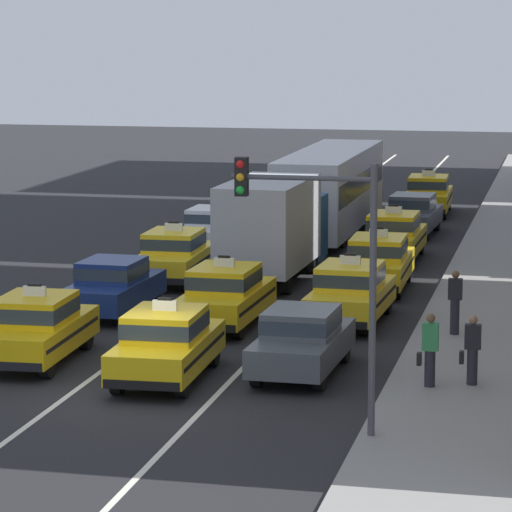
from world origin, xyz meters
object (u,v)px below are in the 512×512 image
(taxi_left_sixth, at_px, (278,193))
(traffic_light_pole, at_px, (324,249))
(sedan_left_second, at_px, (113,285))
(taxi_center_second, at_px, (225,295))
(taxi_center_nearest, at_px, (166,343))
(pedestrian_mid_block, at_px, (455,302))
(pedestrian_by_storefront, at_px, (430,350))
(pedestrian_near_crosswalk, at_px, (472,350))
(taxi_right_second, at_px, (351,292))
(taxi_right_sixth, at_px, (428,194))
(taxi_left_third, at_px, (175,255))
(box_truck_center_third, at_px, (274,225))
(taxi_right_third, at_px, (378,261))
(sedan_left_fifth, at_px, (246,209))
(sedan_right_nearest, at_px, (302,339))
(sedan_left_fourth, at_px, (213,228))
(bus_center_fourth, at_px, (330,187))
(taxi_left_nearest, at_px, (37,327))
(sedan_right_fifth, at_px, (413,213))
(taxi_right_fourth, at_px, (394,235))

(taxi_left_sixth, height_order, traffic_light_pole, traffic_light_pole)
(sedan_left_second, height_order, taxi_center_second, taxi_center_second)
(taxi_center_nearest, bearing_deg, pedestrian_mid_block, 43.44)
(pedestrian_by_storefront, bearing_deg, pedestrian_near_crosswalk, 22.45)
(taxi_right_second, relative_size, taxi_right_sixth, 1.00)
(pedestrian_near_crosswalk, bearing_deg, taxi_left_third, 130.18)
(taxi_center_second, xyz_separation_m, box_truck_center_third, (-0.17, 7.37, 0.90))
(taxi_center_second, relative_size, taxi_right_third, 1.00)
(taxi_center_nearest, distance_m, box_truck_center_third, 13.60)
(sedan_left_second, distance_m, taxi_right_third, 8.70)
(sedan_left_second, xyz_separation_m, box_truck_center_third, (3.30, 6.44, 0.93))
(taxi_center_second, bearing_deg, pedestrian_by_storefront, -44.90)
(sedan_left_fifth, height_order, pedestrian_near_crosswalk, pedestrian_near_crosswalk)
(sedan_right_nearest, relative_size, pedestrian_near_crosswalk, 2.76)
(sedan_left_second, relative_size, traffic_light_pole, 0.78)
(taxi_center_second, bearing_deg, sedan_right_nearest, -58.82)
(traffic_light_pole, bearing_deg, box_truck_center_third, 104.56)
(taxi_right_third, bearing_deg, box_truck_center_third, 164.08)
(sedan_left_second, bearing_deg, traffic_light_pole, -54.88)
(taxi_right_third, xyz_separation_m, traffic_light_pole, (1.10, -16.65, 2.94))
(box_truck_center_third, height_order, pedestrian_mid_block, box_truck_center_third)
(sedan_left_fourth, relative_size, sedan_right_nearest, 0.99)
(taxi_right_second, height_order, traffic_light_pole, traffic_light_pole)
(sedan_left_fifth, distance_m, pedestrian_near_crosswalk, 26.00)
(box_truck_center_third, height_order, sedan_right_nearest, box_truck_center_third)
(taxi_left_third, xyz_separation_m, traffic_light_pole, (7.56, -16.59, 2.94))
(sedan_left_fourth, height_order, taxi_center_nearest, taxi_center_nearest)
(traffic_light_pole, bearing_deg, pedestrian_mid_block, 79.73)
(taxi_left_sixth, height_order, taxi_right_second, same)
(taxi_left_third, relative_size, bus_center_fourth, 0.41)
(sedan_left_fourth, height_order, pedestrian_by_storefront, pedestrian_by_storefront)
(taxi_right_sixth, xyz_separation_m, pedestrian_near_crosswalk, (3.96, -30.25, 0.06))
(taxi_center_nearest, bearing_deg, sedan_left_fifth, 98.28)
(taxi_right_second, bearing_deg, box_truck_center_third, 118.57)
(taxi_left_third, distance_m, pedestrian_mid_block, 11.51)
(sedan_left_fourth, distance_m, taxi_center_nearest, 19.25)
(sedan_left_second, height_order, box_truck_center_third, box_truck_center_third)
(sedan_left_fourth, height_order, bus_center_fourth, bus_center_fourth)
(sedan_left_second, bearing_deg, taxi_left_nearest, -90.01)
(sedan_left_fourth, xyz_separation_m, pedestrian_by_storefront, (9.58, -18.82, 0.13))
(sedan_left_second, distance_m, sedan_right_fifth, 18.57)
(sedan_left_fourth, bearing_deg, taxi_right_second, -59.98)
(taxi_left_third, height_order, sedan_right_nearest, taxi_left_third)
(taxi_right_third, relative_size, pedestrian_mid_block, 2.74)
(taxi_center_second, bearing_deg, taxi_left_sixth, 97.90)
(sedan_left_fourth, height_order, pedestrian_mid_block, pedestrian_mid_block)
(taxi_right_fourth, relative_size, pedestrian_mid_block, 2.73)
(sedan_right_nearest, height_order, taxi_right_sixth, taxi_right_sixth)
(sedan_right_nearest, relative_size, traffic_light_pole, 0.78)
(taxi_center_second, distance_m, pedestrian_mid_block, 6.22)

